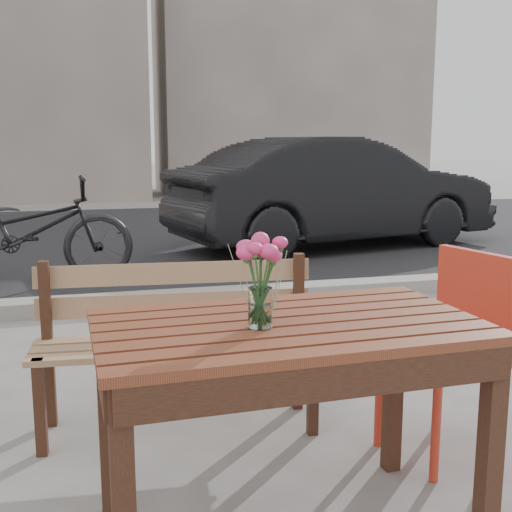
{
  "coord_description": "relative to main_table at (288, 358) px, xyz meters",
  "views": [
    {
      "loc": [
        -0.46,
        -2.03,
        1.3
      ],
      "look_at": [
        0.04,
        -0.15,
        0.96
      ],
      "focal_mm": 45.0,
      "sensor_mm": 36.0,
      "label": 1
    }
  ],
  "objects": [
    {
      "name": "bicycle",
      "position": [
        -1.13,
        4.33,
        -0.12
      ],
      "size": [
        1.94,
        0.78,
        1.0
      ],
      "primitive_type": "imported",
      "rotation": [
        0.0,
        0.0,
        1.63
      ],
      "color": "black",
      "rests_on": "ground"
    },
    {
      "name": "main_bench",
      "position": [
        -0.22,
        0.98,
        -0.14
      ],
      "size": [
        1.32,
        0.5,
        0.8
      ],
      "rotation": [
        0.0,
        0.0,
        -0.09
      ],
      "color": "#9B7250",
      "rests_on": "ground"
    },
    {
      "name": "main_vase",
      "position": [
        -0.1,
        -0.04,
        0.31
      ],
      "size": [
        0.16,
        0.16,
        0.29
      ],
      "color": "white",
      "rests_on": "main_table"
    },
    {
      "name": "street",
      "position": [
        -0.14,
        5.22,
        -0.59
      ],
      "size": [
        30.0,
        8.12,
        0.12
      ],
      "color": "black",
      "rests_on": "ground"
    },
    {
      "name": "parked_car",
      "position": [
        2.44,
        5.7,
        0.06
      ],
      "size": [
        4.38,
        2.32,
        1.37
      ],
      "primitive_type": "imported",
      "rotation": [
        0.0,
        0.0,
        1.79
      ],
      "color": "black",
      "rests_on": "ground"
    },
    {
      "name": "backdrop_buildings",
      "position": [
        0.03,
        14.55,
        2.98
      ],
      "size": [
        15.5,
        4.0,
        8.0
      ],
      "color": "slate",
      "rests_on": "ground"
    },
    {
      "name": "red_chair",
      "position": [
        0.87,
        0.41,
        -0.13
      ],
      "size": [
        0.51,
        0.51,
        0.86
      ],
      "rotation": [
        0.0,
        0.0,
        -1.34
      ],
      "color": "red",
      "rests_on": "ground"
    },
    {
      "name": "main_table",
      "position": [
        0.0,
        0.0,
        0.0
      ],
      "size": [
        1.23,
        0.75,
        0.75
      ],
      "rotation": [
        0.0,
        0.0,
        0.03
      ],
      "color": "#5D2D18",
      "rests_on": "ground"
    }
  ]
}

